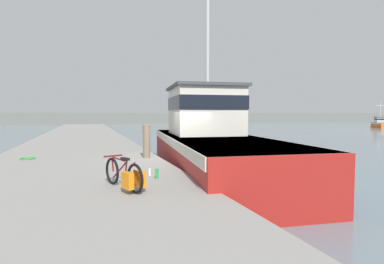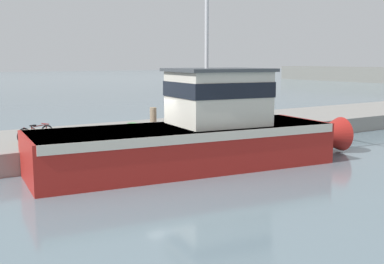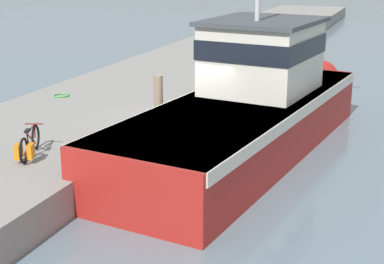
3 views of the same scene
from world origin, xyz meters
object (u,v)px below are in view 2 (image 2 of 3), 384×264
(bicycle_touring, at_px, (32,135))
(water_bottle_by_bike, at_px, (72,140))
(mooring_post, at_px, (153,122))
(water_bottle_on_curb, at_px, (63,140))
(fishing_boat_main, at_px, (199,132))

(bicycle_touring, height_order, water_bottle_by_bike, bicycle_touring)
(bicycle_touring, xyz_separation_m, mooring_post, (1.30, 4.55, 0.30))
(bicycle_touring, relative_size, mooring_post, 1.29)
(bicycle_touring, bearing_deg, water_bottle_on_curb, 25.45)
(fishing_boat_main, relative_size, mooring_post, 10.94)
(fishing_boat_main, xyz_separation_m, water_bottle_by_bike, (-3.23, -3.70, -0.40))
(bicycle_touring, distance_m, mooring_post, 4.74)
(water_bottle_on_curb, height_order, water_bottle_by_bike, water_bottle_on_curb)
(bicycle_touring, bearing_deg, water_bottle_by_bike, 38.87)
(bicycle_touring, relative_size, water_bottle_by_bike, 8.21)
(bicycle_touring, bearing_deg, mooring_post, 53.21)
(fishing_boat_main, distance_m, bicycle_touring, 6.38)
(mooring_post, relative_size, water_bottle_on_curb, 4.88)
(bicycle_touring, height_order, water_bottle_on_curb, bicycle_touring)
(water_bottle_by_bike, bearing_deg, bicycle_touring, -120.26)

